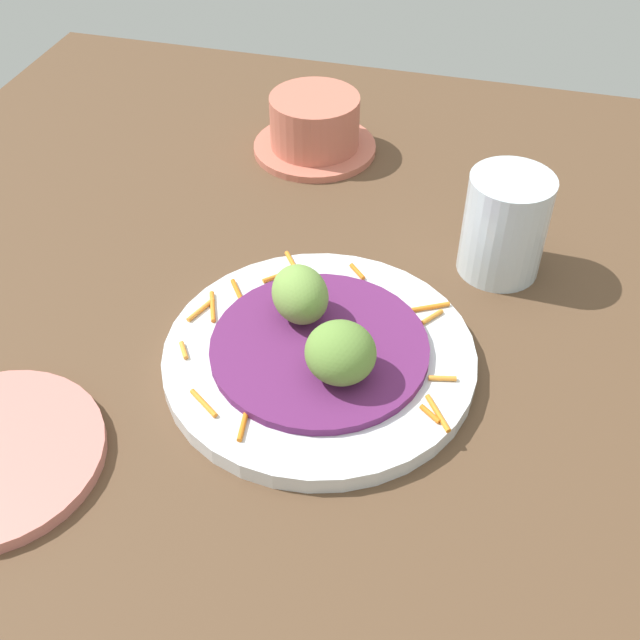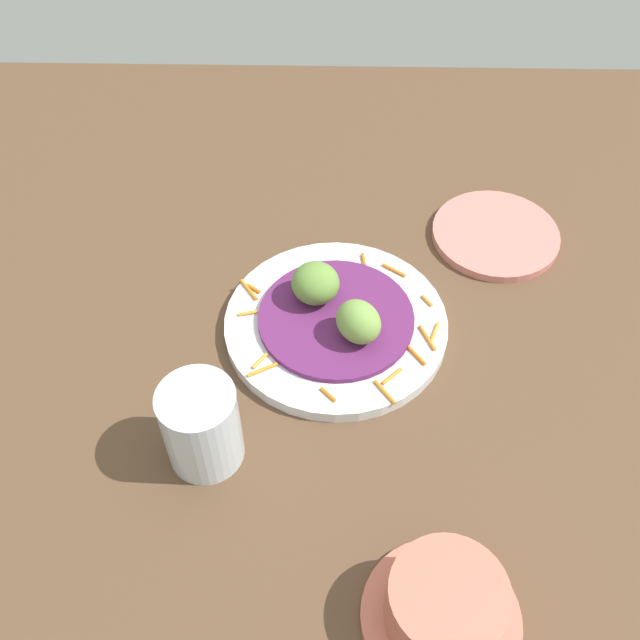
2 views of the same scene
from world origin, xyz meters
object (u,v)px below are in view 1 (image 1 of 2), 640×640
at_px(terracotta_bowl, 315,127).
at_px(guac_scoop_left, 340,353).
at_px(main_plate, 319,357).
at_px(guac_scoop_center, 300,294).
at_px(water_glass, 505,225).

bearing_deg(terracotta_bowl, guac_scoop_left, -161.69).
height_order(main_plate, guac_scoop_center, guac_scoop_center).
height_order(guac_scoop_center, water_glass, water_glass).
height_order(guac_scoop_center, terracotta_bowl, guac_scoop_center).
bearing_deg(guac_scoop_center, water_glass, -48.29).
bearing_deg(guac_scoop_center, terracotta_bowl, 13.05).
distance_m(guac_scoop_left, water_glass, 0.22).
relative_size(guac_scoop_left, water_glass, 0.56).
distance_m(guac_scoop_left, terracotta_bowl, 0.37).
bearing_deg(main_plate, water_glass, -38.11).
distance_m(guac_scoop_center, terracotta_bowl, 0.30).
relative_size(guac_scoop_left, terracotta_bowl, 0.40).
bearing_deg(guac_scoop_center, guac_scoop_left, -139.53).
xyz_separation_m(main_plate, terracotta_bowl, (0.32, 0.09, 0.02)).
relative_size(main_plate, water_glass, 2.60).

